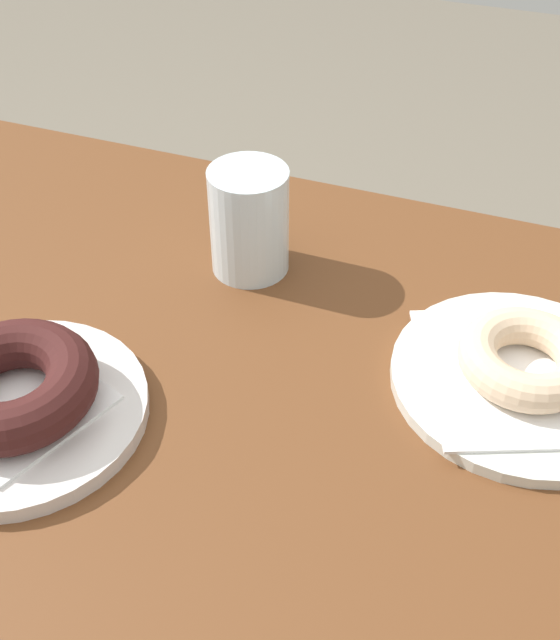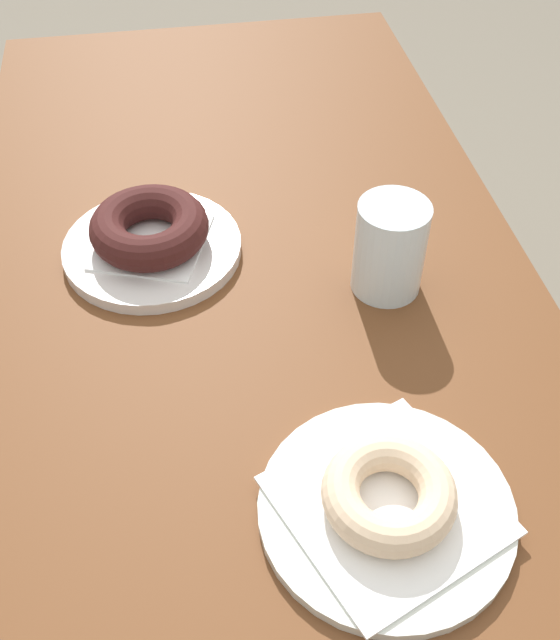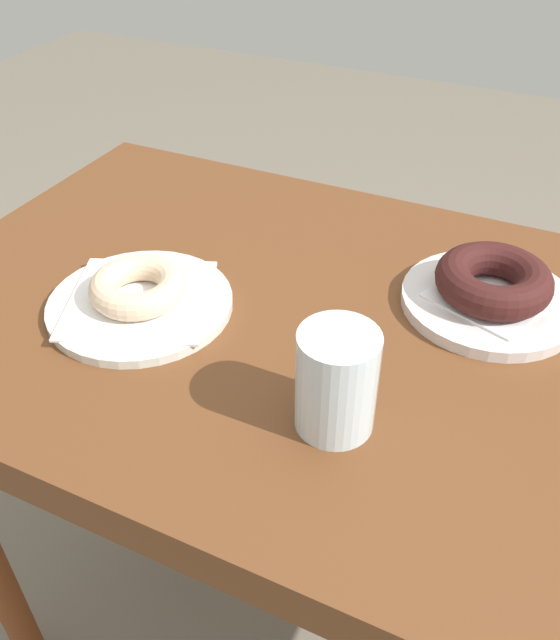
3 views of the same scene
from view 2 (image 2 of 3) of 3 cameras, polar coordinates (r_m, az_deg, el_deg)
The scene contains 9 objects.
ground_plane at distance 1.40m, azimuth -1.41°, elevation -18.31°, with size 6.00×6.00×0.00m, color #736A5B.
table at distance 0.87m, azimuth -2.16°, elevation 0.37°, with size 1.21×0.61×0.71m.
plate_chocolate_ring at distance 0.85m, azimuth -9.59°, elevation 5.38°, with size 0.20×0.20×0.01m, color silver.
napkin_chocolate_ring at distance 0.85m, azimuth -9.66°, elevation 5.82°, with size 0.11×0.11×0.00m, color white.
donut_chocolate_ring at distance 0.83m, azimuth -9.84°, elevation 6.93°, with size 0.13×0.13×0.04m, color #3A1715.
plate_sugar_ring at distance 0.64m, azimuth 8.00°, elevation -13.94°, with size 0.21×0.21×0.01m, color silver.
napkin_sugar_ring at distance 0.63m, azimuth 8.06°, elevation -13.63°, with size 0.16×0.16×0.00m, color white.
donut_sugar_ring at distance 0.62m, azimuth 8.23°, elevation -12.83°, with size 0.11×0.11×0.03m, color beige.
water_glass at distance 0.78m, azimuth 8.28°, elevation 5.40°, with size 0.07×0.07×0.10m, color silver.
Camera 2 is at (-0.61, 0.07, 1.26)m, focal length 42.43 mm.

